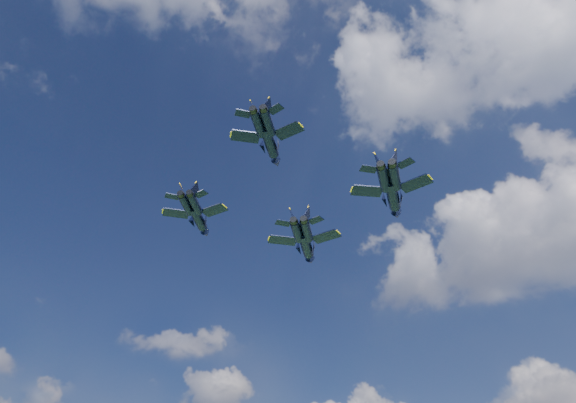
# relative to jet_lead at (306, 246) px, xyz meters

# --- Properties ---
(jet_lead) EXTENTS (13.20, 17.91, 4.32)m
(jet_lead) POSITION_rel_jet_lead_xyz_m (0.00, 0.00, 0.00)
(jet_lead) COLOR black
(jet_left) EXTENTS (10.90, 14.67, 3.56)m
(jet_left) POSITION_rel_jet_lead_xyz_m (-8.06, -20.93, -1.48)
(jet_left) COLOR black
(jet_right) EXTENTS (12.52, 17.37, 4.12)m
(jet_right) POSITION_rel_jet_lead_xyz_m (21.80, -5.85, -0.90)
(jet_right) COLOR black
(jet_slot) EXTENTS (10.48, 14.30, 3.43)m
(jet_slot) POSITION_rel_jet_lead_xyz_m (12.92, -27.33, 0.53)
(jet_slot) COLOR black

